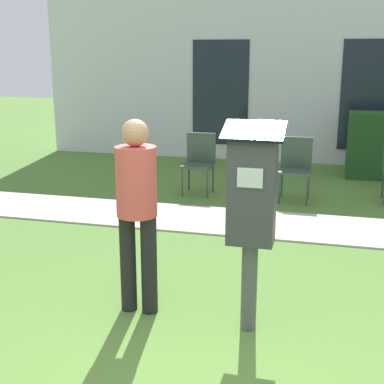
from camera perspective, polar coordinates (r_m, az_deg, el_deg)
sidewalk at (r=6.68m, az=7.79°, el=-3.39°), size 12.00×1.10×0.02m
building_facade at (r=10.48m, az=10.89°, el=11.86°), size 10.00×0.26×3.20m
parking_meter at (r=3.90m, az=6.37°, el=-1.02°), size 0.44×0.31×1.59m
person_standing at (r=4.21m, az=-5.90°, el=-1.08°), size 0.32×0.32×1.58m
outdoor_chair_left at (r=8.01m, az=0.80°, el=3.62°), size 0.44×0.44×0.90m
outdoor_chair_middle at (r=7.76m, az=11.00°, el=2.98°), size 0.44×0.44×0.90m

